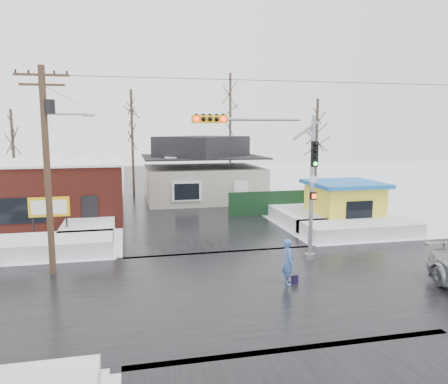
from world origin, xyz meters
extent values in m
plane|color=white|center=(0.00, 0.00, 0.00)|extent=(120.00, 120.00, 0.00)
cube|color=black|center=(0.00, 0.00, 0.01)|extent=(10.00, 120.00, 0.02)
cube|color=black|center=(0.00, 0.00, 0.01)|extent=(120.00, 10.00, 0.02)
cube|color=white|center=(-9.00, 7.00, 0.40)|extent=(7.00, 3.00, 0.80)
cube|color=white|center=(9.00, 7.00, 0.40)|extent=(7.00, 3.00, 0.80)
cube|color=white|center=(-7.00, 12.00, 0.40)|extent=(3.00, 8.00, 0.80)
cube|color=white|center=(7.00, 12.00, 0.40)|extent=(3.00, 8.00, 0.80)
cylinder|color=gray|center=(4.00, 3.00, 3.50)|extent=(0.20, 0.20, 7.00)
cylinder|color=gray|center=(4.00, 3.00, 0.15)|extent=(0.50, 0.50, 0.30)
cylinder|color=gray|center=(1.00, 3.00, 6.80)|extent=(4.60, 0.14, 0.14)
cube|color=gold|center=(-1.00, 3.00, 6.80)|extent=(1.60, 0.28, 0.35)
sphere|color=#FF0C0C|center=(-1.60, 2.84, 6.80)|extent=(0.20, 0.20, 0.20)
sphere|color=#FF0C0C|center=(-0.40, 2.84, 6.80)|extent=(0.20, 0.20, 0.20)
cube|color=black|center=(4.00, 2.80, 5.20)|extent=(0.30, 0.22, 1.20)
sphere|color=#0CE533|center=(4.00, 2.66, 4.75)|extent=(0.18, 0.18, 0.18)
cube|color=black|center=(4.00, 2.80, 3.20)|extent=(0.30, 0.20, 0.35)
cylinder|color=#382619|center=(-8.00, 3.50, 4.50)|extent=(0.28, 0.28, 9.00)
cube|color=#382619|center=(-8.00, 3.50, 8.60)|extent=(2.20, 0.10, 0.10)
cube|color=#382619|center=(-8.00, 3.50, 8.20)|extent=(1.80, 0.10, 0.10)
cylinder|color=black|center=(-7.75, 3.50, 7.30)|extent=(0.44, 0.44, 0.60)
cylinder|color=gray|center=(-7.10, 3.50, 7.00)|extent=(1.80, 0.08, 0.08)
cube|color=gray|center=(-6.20, 3.50, 6.95)|extent=(0.50, 0.22, 0.12)
cube|color=maroon|center=(-11.00, 16.00, 2.00)|extent=(12.00, 8.00, 4.00)
cube|color=white|center=(-11.00, 16.00, 4.05)|extent=(12.20, 8.20, 0.15)
cube|color=black|center=(-11.00, 11.98, 1.40)|extent=(3.00, 0.08, 1.60)
cube|color=black|center=(-7.00, 11.98, 1.10)|extent=(1.00, 0.08, 2.20)
cylinder|color=black|center=(-9.90, 9.50, 0.90)|extent=(0.10, 0.10, 1.80)
cylinder|color=black|center=(-8.10, 9.50, 0.90)|extent=(0.10, 0.10, 1.80)
cube|color=gold|center=(-9.00, 9.50, 2.00)|extent=(2.20, 0.18, 1.10)
cube|color=white|center=(-9.00, 9.39, 2.00)|extent=(1.90, 0.02, 0.80)
cube|color=#A8A197|center=(2.00, 22.00, 1.50)|extent=(10.00, 8.00, 3.00)
cube|color=black|center=(2.00, 22.00, 3.90)|extent=(10.40, 8.40, 0.12)
pyramid|color=black|center=(2.00, 22.00, 4.86)|extent=(9.00, 7.00, 1.80)
cube|color=maroon|center=(5.20, 23.00, 4.90)|extent=(0.70, 0.70, 1.40)
cube|color=white|center=(0.00, 17.95, 1.40)|extent=(2.40, 0.12, 1.60)
cube|color=yellow|center=(9.50, 10.00, 1.30)|extent=(4.00, 4.00, 2.60)
cube|color=#1659AB|center=(9.50, 10.00, 2.75)|extent=(4.60, 4.60, 0.25)
cube|color=black|center=(9.50, 7.97, 1.30)|extent=(1.80, 0.06, 1.20)
cube|color=black|center=(6.50, 14.00, 0.90)|extent=(8.00, 0.12, 1.80)
cylinder|color=#332821|center=(-4.00, 26.00, 5.00)|extent=(0.24, 0.24, 10.00)
cylinder|color=#332821|center=(6.00, 28.00, 6.00)|extent=(0.24, 0.24, 12.00)
cylinder|color=#332821|center=(12.00, 20.00, 4.50)|extent=(0.24, 0.24, 9.00)
cylinder|color=#332821|center=(-14.00, 24.00, 4.00)|extent=(0.24, 0.24, 8.00)
imported|color=#3F63B1|center=(1.69, -0.04, 0.95)|extent=(0.58, 0.77, 1.91)
cube|color=black|center=(1.98, -0.06, 0.17)|extent=(0.30, 0.19, 0.35)
camera|label=1|loc=(-4.72, -16.34, 6.39)|focal=35.00mm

